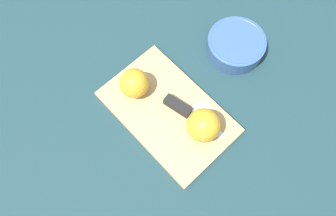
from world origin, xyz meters
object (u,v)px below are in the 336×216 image
at_px(apple_half_left, 135,83).
at_px(bowl, 236,45).
at_px(apple_half_right, 204,125).
at_px(knife, 181,108).

distance_m(apple_half_left, bowl, 0.29).
height_order(apple_half_right, bowl, apple_half_right).
height_order(apple_half_left, apple_half_right, apple_half_right).
xyz_separation_m(apple_half_left, bowl, (0.14, 0.25, -0.03)).
bearing_deg(bowl, apple_half_left, -119.08).
bearing_deg(knife, apple_half_left, -171.36).
height_order(apple_half_left, knife, apple_half_left).
relative_size(apple_half_left, knife, 0.44).
xyz_separation_m(apple_half_left, knife, (0.12, 0.02, -0.03)).
distance_m(apple_half_left, apple_half_right, 0.20).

